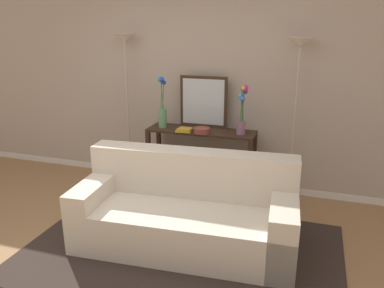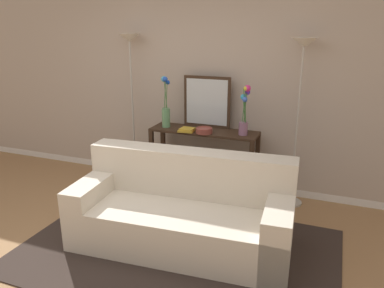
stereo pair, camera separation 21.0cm
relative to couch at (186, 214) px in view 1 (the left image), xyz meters
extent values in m
cube|color=#9E754C|center=(-0.56, -0.70, -0.33)|extent=(16.00, 16.00, 0.02)
cube|color=white|center=(-0.56, 1.56, -0.27)|extent=(12.00, 0.15, 0.09)
cube|color=#B7A899|center=(-0.56, 1.56, 1.07)|extent=(12.00, 0.14, 2.59)
cube|color=#332823|center=(0.00, -0.16, -0.31)|extent=(2.92, 1.89, 0.01)
cube|color=beige|center=(0.00, -0.06, -0.11)|extent=(2.11, 1.00, 0.42)
cube|color=beige|center=(-0.02, 0.24, 0.33)|extent=(2.06, 0.41, 0.46)
cube|color=beige|center=(-0.90, -0.12, -0.02)|extent=(0.30, 0.87, 0.60)
cube|color=beige|center=(0.91, 0.01, -0.02)|extent=(0.30, 0.87, 0.60)
cube|color=#382619|center=(-0.21, 1.18, 0.50)|extent=(1.32, 0.38, 0.03)
cube|color=#382619|center=(-0.21, 1.18, -0.17)|extent=(1.22, 0.33, 0.01)
cube|color=#382619|center=(-0.85, 1.02, 0.08)|extent=(0.05, 0.05, 0.80)
cube|color=#382619|center=(0.43, 1.02, 0.08)|extent=(0.05, 0.05, 0.80)
cube|color=#382619|center=(-0.85, 1.35, 0.08)|extent=(0.05, 0.05, 0.80)
cube|color=#382619|center=(0.43, 1.35, 0.08)|extent=(0.05, 0.05, 0.80)
cylinder|color=#B7B2A8|center=(-1.25, 1.28, -0.30)|extent=(0.26, 0.26, 0.02)
cylinder|color=#B7B2A8|center=(-1.25, 1.28, 0.62)|extent=(0.02, 0.02, 1.83)
cone|color=silver|center=(-1.25, 1.28, 1.58)|extent=(0.28, 0.28, 0.10)
cylinder|color=#B7B2A8|center=(0.87, 1.28, -0.30)|extent=(0.26, 0.26, 0.02)
cylinder|color=#B7B2A8|center=(0.87, 1.28, 0.61)|extent=(0.02, 0.02, 1.80)
cone|color=silver|center=(0.87, 1.28, 1.56)|extent=(0.28, 0.28, 0.10)
cube|color=#382619|center=(-0.23, 1.35, 0.83)|extent=(0.60, 0.02, 0.63)
cube|color=silver|center=(-0.23, 1.34, 0.83)|extent=(0.53, 0.01, 0.56)
cylinder|color=#669E6B|center=(-0.70, 1.16, 0.63)|extent=(0.10, 0.10, 0.24)
cylinder|color=#3D7538|center=(-0.72, 1.17, 0.93)|extent=(0.02, 0.03, 0.36)
sphere|color=#44A7D1|center=(-0.73, 1.18, 1.10)|extent=(0.07, 0.07, 0.07)
cylinder|color=#3D7538|center=(-0.70, 1.17, 0.91)|extent=(0.04, 0.03, 0.32)
sphere|color=blue|center=(-0.69, 1.19, 1.07)|extent=(0.05, 0.05, 0.05)
cylinder|color=#3D7538|center=(-0.70, 1.14, 0.93)|extent=(0.03, 0.02, 0.36)
sphere|color=blue|center=(-0.69, 1.12, 1.11)|extent=(0.06, 0.06, 0.06)
cylinder|color=gray|center=(0.28, 1.16, 0.58)|extent=(0.10, 0.10, 0.15)
cylinder|color=#3D7538|center=(0.27, 1.17, 0.80)|extent=(0.02, 0.02, 0.29)
sphere|color=#36AFE3|center=(0.26, 1.19, 0.95)|extent=(0.07, 0.07, 0.07)
cylinder|color=#3D7538|center=(0.29, 1.14, 0.86)|extent=(0.05, 0.03, 0.40)
sphere|color=gold|center=(0.30, 1.13, 1.06)|extent=(0.05, 0.05, 0.05)
cylinder|color=#3D7538|center=(0.29, 1.14, 0.80)|extent=(0.04, 0.02, 0.27)
sphere|color=#3F69D6|center=(0.29, 1.12, 0.93)|extent=(0.06, 0.06, 0.06)
cylinder|color=#3D7538|center=(0.30, 1.15, 0.86)|extent=(0.02, 0.04, 0.40)
sphere|color=#DB2D81|center=(0.31, 1.14, 1.06)|extent=(0.08, 0.08, 0.08)
cylinder|color=#3D7538|center=(0.29, 1.17, 0.83)|extent=(0.03, 0.04, 0.35)
sphere|color=#6132C4|center=(0.31, 1.18, 1.01)|extent=(0.06, 0.06, 0.06)
cylinder|color=brown|center=(-0.17, 1.06, 0.54)|extent=(0.20, 0.20, 0.05)
torus|color=brown|center=(-0.17, 1.06, 0.57)|extent=(0.19, 0.19, 0.01)
cube|color=gold|center=(-0.39, 1.05, 0.52)|extent=(0.20, 0.17, 0.02)
cube|color=gold|center=(-0.38, 1.06, 0.54)|extent=(0.17, 0.15, 0.02)
cube|color=maroon|center=(-0.72, 1.18, -0.27)|extent=(0.06, 0.16, 0.10)
cube|color=#B77F33|center=(-0.67, 1.18, -0.27)|extent=(0.05, 0.13, 0.10)
cube|color=gold|center=(-0.62, 1.18, -0.26)|extent=(0.05, 0.13, 0.11)
cube|color=silver|center=(-0.56, 1.18, -0.25)|extent=(0.06, 0.13, 0.13)
cube|color=#BC3328|center=(-0.50, 1.18, -0.26)|extent=(0.06, 0.15, 0.11)
cube|color=#2D2D33|center=(-0.44, 1.18, -0.25)|extent=(0.05, 0.14, 0.12)
cube|color=#236033|center=(-0.40, 1.18, -0.26)|extent=(0.03, 0.16, 0.12)
cube|color=#1E7075|center=(-0.36, 1.18, -0.26)|extent=(0.05, 0.16, 0.12)
camera|label=1|loc=(1.07, -3.08, 1.73)|focal=35.39mm
camera|label=2|loc=(1.26, -3.00, 1.73)|focal=35.39mm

